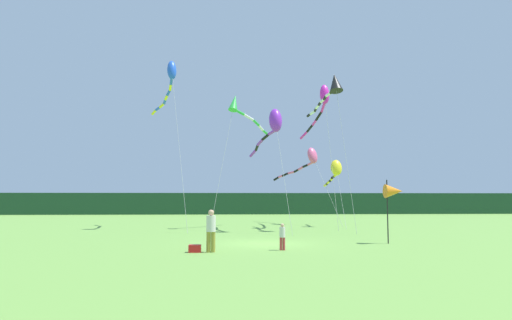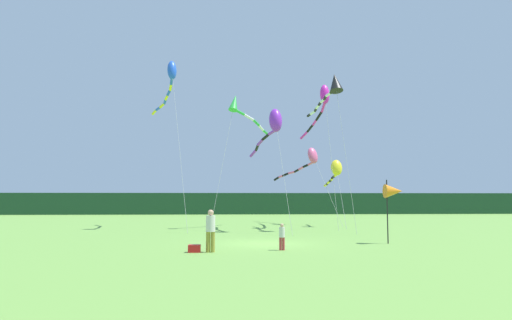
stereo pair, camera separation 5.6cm
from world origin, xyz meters
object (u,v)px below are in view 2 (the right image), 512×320
at_px(cooler_box, 194,249).
at_px(banner_flag_pole, 394,192).
at_px(person_adult, 211,228).
at_px(kite_black, 333,86).
at_px(kite_green, 240,108).
at_px(kite_rainbow, 308,159).
at_px(kite_magenta, 322,103).
at_px(kite_blue, 170,79).
at_px(kite_yellow, 336,170).
at_px(person_child, 282,235).
at_px(kite_purple, 273,124).

relative_size(cooler_box, banner_flag_pole, 0.16).
distance_m(person_adult, banner_flag_pole, 9.66).
bearing_deg(cooler_box, kite_black, 53.98).
bearing_deg(kite_green, kite_rainbow, 39.02).
bearing_deg(kite_magenta, kite_rainbow, 92.49).
height_order(banner_flag_pole, kite_magenta, kite_magenta).
height_order(kite_magenta, kite_black, kite_black).
relative_size(kite_rainbow, kite_blue, 0.71).
distance_m(kite_magenta, kite_yellow, 5.52).
bearing_deg(kite_rainbow, banner_flag_pole, -86.32).
xyz_separation_m(cooler_box, kite_blue, (-3.07, 15.27, 11.22)).
distance_m(banner_flag_pole, kite_yellow, 13.98).
bearing_deg(person_child, person_adult, -169.85).
xyz_separation_m(person_child, kite_rainbow, (4.82, 20.09, 5.08)).
height_order(kite_blue, kite_black, kite_blue).
height_order(kite_rainbow, kite_blue, kite_blue).
bearing_deg(kite_purple, kite_blue, 154.90).
bearing_deg(kite_black, person_child, -113.73).
relative_size(kite_purple, kite_rainbow, 0.95).
bearing_deg(person_adult, banner_flag_pole, 19.33).
bearing_deg(person_adult, kite_magenta, 62.77).
distance_m(kite_yellow, kite_blue, 14.91).
relative_size(kite_green, kite_blue, 0.81).
xyz_separation_m(kite_rainbow, kite_black, (0.28, -8.50, 4.46)).
xyz_separation_m(kite_blue, kite_black, (11.87, -3.17, -1.20)).
distance_m(kite_purple, kite_blue, 9.28).
distance_m(person_adult, cooler_box, 1.05).
bearing_deg(kite_magenta, kite_blue, -178.07).
distance_m(person_child, kite_yellow, 18.06).
xyz_separation_m(person_adult, kite_green, (1.63, 15.59, 8.22)).
xyz_separation_m(person_child, kite_black, (5.09, 11.59, 9.54)).
relative_size(person_child, banner_flag_pole, 0.36).
bearing_deg(kite_purple, person_adult, -108.16).
bearing_deg(person_adult, kite_yellow, 60.98).
distance_m(person_child, kite_purple, 13.10).
xyz_separation_m(person_adult, kite_rainbow, (7.86, 20.64, 4.74)).
bearing_deg(kite_purple, cooler_box, -111.05).
bearing_deg(banner_flag_pole, kite_purple, 120.86).
distance_m(person_adult, kite_rainbow, 22.59).
bearing_deg(kite_green, cooler_box, -98.37).
bearing_deg(person_adult, kite_blue, 103.70).
height_order(person_adult, kite_black, kite_black).
distance_m(person_child, kite_green, 17.36).
distance_m(kite_green, kite_rainbow, 8.74).
bearing_deg(kite_black, kite_green, 152.06).
relative_size(banner_flag_pole, kite_yellow, 0.52).
relative_size(person_child, kite_purple, 0.13).
xyz_separation_m(person_adult, kite_black, (8.14, 12.13, 9.20)).
bearing_deg(kite_yellow, kite_rainbow, 113.09).
distance_m(kite_blue, kite_black, 12.34).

